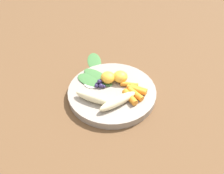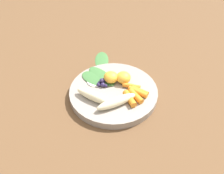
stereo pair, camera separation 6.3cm
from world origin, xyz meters
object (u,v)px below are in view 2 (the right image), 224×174
Objects in this scene: bowl at (112,92)px; banana_peeled_left at (115,102)px; banana_peeled_right at (93,97)px; orange_segment_near at (109,77)px; kale_leaf_stray at (100,60)px.

banana_peeled_left is at bearing -172.03° from bowl.
banana_peeled_right is 0.09m from orange_segment_near.
orange_segment_near is 0.41× the size of kale_leaf_stray.
kale_leaf_stray is at bearing 117.30° from banana_peeled_right.
orange_segment_near is 0.15m from kale_leaf_stray.
orange_segment_near is (0.10, 0.02, 0.00)m from banana_peeled_left.
kale_leaf_stray is at bearing 13.60° from bowl.
banana_peeled_right is at bearing 135.06° from banana_peeled_left.
orange_segment_near is (0.04, 0.01, 0.03)m from bowl.
banana_peeled_right is at bearing 130.16° from bowl.
bowl is at bearing -168.34° from kale_leaf_stray.
orange_segment_near reaches higher than kale_leaf_stray.
orange_segment_near is at bearing -168.07° from kale_leaf_stray.
orange_segment_near is (0.08, -0.04, 0.00)m from banana_peeled_right.
banana_peeled_right is at bearing 151.50° from orange_segment_near.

